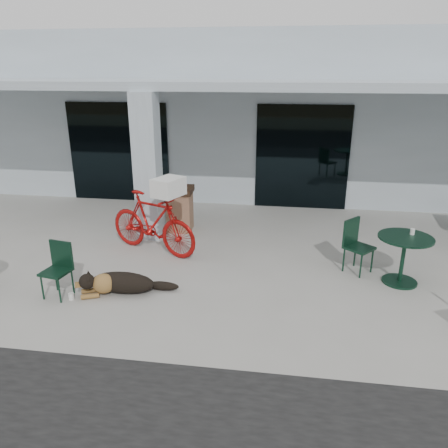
% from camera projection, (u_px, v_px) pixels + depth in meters
% --- Properties ---
extents(ground, '(80.00, 80.00, 0.00)m').
position_uv_depth(ground, '(196.00, 290.00, 7.43)').
color(ground, '#A3A099').
rests_on(ground, ground).
extents(building, '(22.00, 7.00, 4.50)m').
position_uv_depth(building, '(247.00, 109.00, 14.58)').
color(building, silver).
rests_on(building, ground).
extents(storefront_glass_left, '(2.80, 0.06, 2.70)m').
position_uv_depth(storefront_glass_left, '(119.00, 153.00, 12.05)').
color(storefront_glass_left, black).
rests_on(storefront_glass_left, ground).
extents(storefront_glass_right, '(2.40, 0.06, 2.70)m').
position_uv_depth(storefront_glass_right, '(302.00, 158.00, 11.36)').
color(storefront_glass_right, black).
rests_on(storefront_glass_right, ground).
extents(column, '(0.50, 0.50, 3.12)m').
position_uv_depth(column, '(148.00, 168.00, 9.25)').
color(column, silver).
rests_on(column, ground).
extents(overhang, '(22.00, 2.80, 0.18)m').
position_uv_depth(overhang, '(226.00, 84.00, 9.70)').
color(overhang, silver).
rests_on(overhang, column).
extents(bicycle, '(2.16, 1.35, 1.26)m').
position_uv_depth(bicycle, '(152.00, 223.00, 8.76)').
color(bicycle, '#9F0E0C').
rests_on(bicycle, ground).
extents(laundry_basket, '(0.63, 0.71, 0.35)m').
position_uv_depth(laundry_basket, '(168.00, 187.00, 8.27)').
color(laundry_basket, white).
rests_on(laundry_basket, bicycle).
extents(dog, '(1.30, 0.86, 0.41)m').
position_uv_depth(dog, '(123.00, 281.00, 7.27)').
color(dog, black).
rests_on(dog, ground).
extents(cup_near_dog, '(0.11, 0.11, 0.11)m').
position_uv_depth(cup_near_dog, '(71.00, 296.00, 7.10)').
color(cup_near_dog, white).
rests_on(cup_near_dog, ground).
extents(cafe_chair_near, '(0.49, 0.52, 0.91)m').
position_uv_depth(cafe_chair_near, '(56.00, 271.00, 7.07)').
color(cafe_chair_near, '#123624').
rests_on(cafe_chair_near, ground).
extents(cafe_table_far, '(1.09, 1.09, 0.86)m').
position_uv_depth(cafe_table_far, '(403.00, 260.00, 7.54)').
color(cafe_table_far, '#123624').
rests_on(cafe_table_far, ground).
extents(cafe_chair_far_a, '(0.66, 0.66, 0.99)m').
position_uv_depth(cafe_chair_far_a, '(359.00, 247.00, 7.92)').
color(cafe_chair_far_a, '#123624').
rests_on(cafe_chair_far_a, ground).
extents(cup_on_table, '(0.09, 0.09, 0.10)m').
position_uv_depth(cup_on_table, '(412.00, 232.00, 7.48)').
color(cup_on_table, white).
rests_on(cup_on_table, cafe_table_far).
extents(trash_receptacle, '(0.63, 0.63, 1.03)m').
position_uv_depth(trash_receptacle, '(180.00, 209.00, 10.00)').
color(trash_receptacle, '#896047').
rests_on(trash_receptacle, ground).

